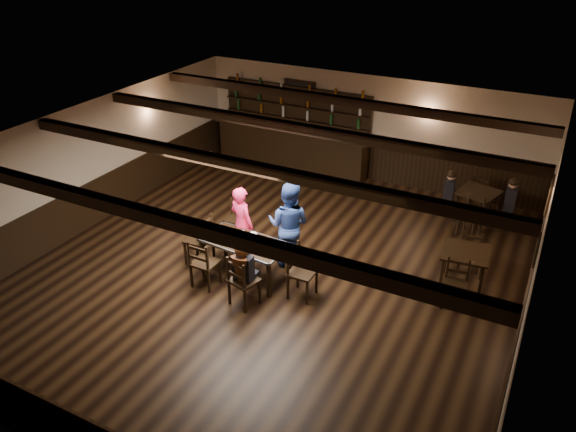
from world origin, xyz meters
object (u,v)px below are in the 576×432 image
at_px(chair_near_left, 202,261).
at_px(chair_near_right, 240,279).
at_px(dining_table, 245,245).
at_px(woman_pink, 242,224).
at_px(man_blue, 289,225).
at_px(bar_counter, 293,142).
at_px(cake, 226,232).

xyz_separation_m(chair_near_left, chair_near_right, (0.91, -0.16, 0.00)).
distance_m(dining_table, woman_pink, 0.65).
bearing_deg(woman_pink, chair_near_right, 137.61).
relative_size(man_blue, bar_counter, 0.40).
distance_m(dining_table, man_blue, 0.93).
xyz_separation_m(dining_table, chair_near_left, (-0.50, -0.69, -0.11)).
height_order(man_blue, cake, man_blue).
bearing_deg(woman_pink, chair_near_left, 101.81).
bearing_deg(chair_near_right, chair_near_left, 170.05).
xyz_separation_m(woman_pink, cake, (-0.09, -0.42, 0.01)).
distance_m(chair_near_left, woman_pink, 1.23).
distance_m(dining_table, chair_near_right, 0.95).
distance_m(dining_table, cake, 0.49).
bearing_deg(woman_pink, man_blue, -149.08).
bearing_deg(chair_near_right, dining_table, 115.95).
relative_size(dining_table, woman_pink, 1.09).
bearing_deg(bar_counter, man_blue, -64.19).
height_order(cake, bar_counter, bar_counter).
bearing_deg(chair_near_right, bar_counter, 108.45).
distance_m(chair_near_right, bar_counter, 6.27).
relative_size(dining_table, man_blue, 0.97).
bearing_deg(bar_counter, cake, -77.57).
relative_size(chair_near_left, chair_near_right, 1.00).
bearing_deg(dining_table, chair_near_right, -64.05).
bearing_deg(chair_near_right, woman_pink, 120.18).
distance_m(woman_pink, man_blue, 0.95).
relative_size(chair_near_right, bar_counter, 0.22).
distance_m(chair_near_right, woman_pink, 1.60).
bearing_deg(dining_table, cake, 168.51).
bearing_deg(chair_near_left, dining_table, 54.25).
relative_size(woman_pink, bar_counter, 0.36).
bearing_deg(cake, bar_counter, 102.43).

